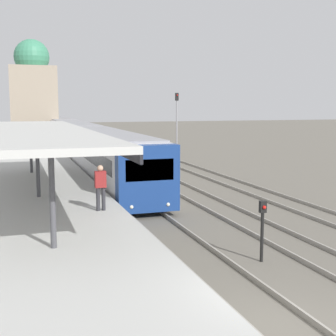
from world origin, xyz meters
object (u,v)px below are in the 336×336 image
Objects in this scene: person_on_platform at (101,185)px; signal_mast_far at (177,117)px; signal_post_near at (262,224)px; train_near at (76,139)px.

signal_mast_far reaches higher than person_on_platform.
person_on_platform reaches higher than signal_post_near.
person_on_platform is 0.04× the size of train_near.
train_near is (2.34, 24.95, -0.08)m from person_on_platform.
signal_mast_far reaches higher than train_near.
signal_post_near is (1.73, -29.43, -0.61)m from train_near.
signal_post_near is at bearing -86.64° from train_near.
signal_post_near is at bearing -47.74° from person_on_platform.
signal_mast_far is (11.53, 24.38, 1.75)m from person_on_platform.
person_on_platform is at bearing -115.30° from signal_mast_far.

